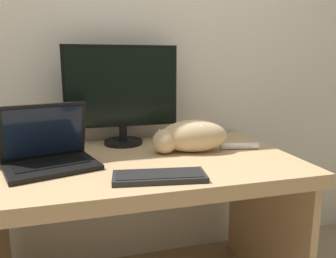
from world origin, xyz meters
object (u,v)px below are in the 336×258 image
at_px(external_keyboard, 159,176).
at_px(cat, 191,136).
at_px(monitor, 122,93).
at_px(laptop, 49,155).

relative_size(external_keyboard, cat, 0.68).
distance_m(monitor, cat, 0.42).
distance_m(monitor, laptop, 0.51).
height_order(monitor, external_keyboard, monitor).
height_order(monitor, cat, monitor).
bearing_deg(cat, monitor, 150.54).
bearing_deg(laptop, external_keyboard, -49.79).
distance_m(external_keyboard, cat, 0.40).
relative_size(monitor, external_keyboard, 1.61).
xyz_separation_m(laptop, cat, (0.63, 0.06, 0.03)).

